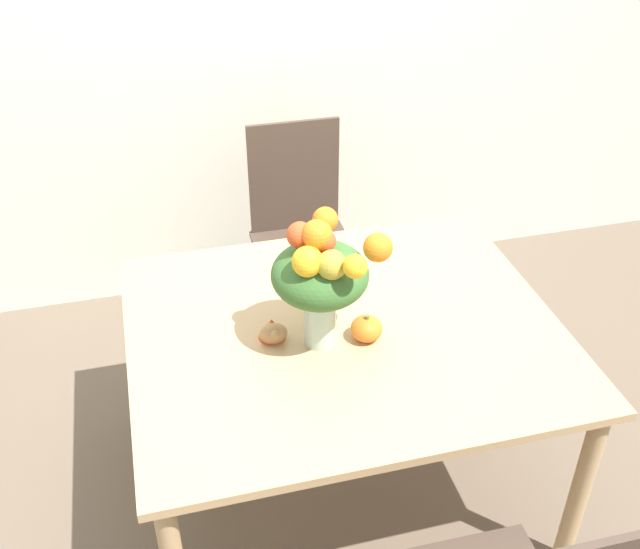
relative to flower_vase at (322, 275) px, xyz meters
name	(u,v)px	position (x,y,z in m)	size (l,w,h in m)	color
ground_plane	(341,479)	(0.09, 0.06, -0.99)	(12.00, 12.00, 0.00)	brown
wall_back	(254,9)	(0.09, 1.50, 0.36)	(8.00, 0.06, 2.70)	silver
dining_table	(344,346)	(0.09, 0.06, -0.34)	(1.37, 1.15, 0.73)	tan
flower_vase	(322,275)	(0.00, 0.00, 0.00)	(0.36, 0.32, 0.46)	#B2CCBC
pumpkin	(367,329)	(0.14, -0.01, -0.22)	(0.10, 0.10, 0.09)	orange
turkey_figurine	(273,330)	(-0.14, 0.05, -0.22)	(0.09, 0.12, 0.07)	#A87A4C
dining_chair_near_window	(301,234)	(0.17, 1.00, -0.48)	(0.42, 0.42, 0.99)	#47382D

